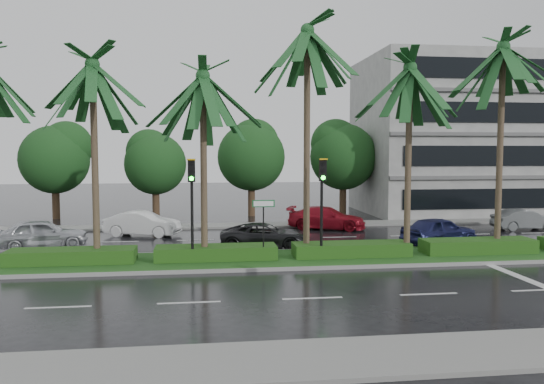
{
  "coord_description": "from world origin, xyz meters",
  "views": [
    {
      "loc": [
        -3.48,
        -21.74,
        4.81
      ],
      "look_at": [
        -0.5,
        1.5,
        3.01
      ],
      "focal_mm": 35.0,
      "sensor_mm": 36.0,
      "label": 1
    }
  ],
  "objects": [
    {
      "name": "ground",
      "position": [
        0.0,
        0.0,
        0.0
      ],
      "size": [
        120.0,
        120.0,
        0.0
      ],
      "primitive_type": "plane",
      "color": "black",
      "rests_on": "ground"
    },
    {
      "name": "near_sidewalk",
      "position": [
        0.0,
        -10.2,
        0.06
      ],
      "size": [
        40.0,
        2.4,
        0.12
      ],
      "primitive_type": "cube",
      "color": "gray",
      "rests_on": "ground"
    },
    {
      "name": "far_sidewalk",
      "position": [
        0.0,
        12.0,
        0.06
      ],
      "size": [
        40.0,
        2.0,
        0.12
      ],
      "primitive_type": "cube",
      "color": "gray",
      "rests_on": "ground"
    },
    {
      "name": "median",
      "position": [
        0.0,
        1.0,
        0.08
      ],
      "size": [
        36.0,
        4.0,
        0.15
      ],
      "color": "gray",
      "rests_on": "ground"
    },
    {
      "name": "hedge",
      "position": [
        0.0,
        1.0,
        0.45
      ],
      "size": [
        35.2,
        1.4,
        0.6
      ],
      "color": "#204914",
      "rests_on": "median"
    },
    {
      "name": "lane_markings",
      "position": [
        3.04,
        -0.43,
        0.01
      ],
      "size": [
        34.0,
        13.06,
        0.01
      ],
      "color": "silver",
      "rests_on": "ground"
    },
    {
      "name": "palm_row",
      "position": [
        -1.25,
        1.02,
        8.16
      ],
      "size": [
        26.3,
        4.2,
        10.68
      ],
      "color": "#413926",
      "rests_on": "median"
    },
    {
      "name": "signal_median_left",
      "position": [
        -4.0,
        0.3,
        3.0
      ],
      "size": [
        0.34,
        0.42,
        4.36
      ],
      "color": "black",
      "rests_on": "median"
    },
    {
      "name": "signal_median_right",
      "position": [
        1.5,
        0.3,
        3.0
      ],
      "size": [
        0.34,
        0.42,
        4.36
      ],
      "color": "black",
      "rests_on": "median"
    },
    {
      "name": "street_sign",
      "position": [
        -1.0,
        0.48,
        2.12
      ],
      "size": [
        0.95,
        0.09,
        2.6
      ],
      "color": "black",
      "rests_on": "median"
    },
    {
      "name": "bg_trees",
      "position": [
        0.46,
        17.59,
        4.51
      ],
      "size": [
        32.82,
        5.03,
        7.27
      ],
      "color": "#3B2E1B",
      "rests_on": "ground"
    },
    {
      "name": "building",
      "position": [
        17.0,
        18.0,
        6.0
      ],
      "size": [
        16.0,
        10.0,
        12.0
      ],
      "primitive_type": "cube",
      "color": "gray",
      "rests_on": "ground"
    },
    {
      "name": "car_silver",
      "position": [
        -11.5,
        5.47,
        0.74
      ],
      "size": [
        2.78,
        4.63,
        1.48
      ],
      "primitive_type": "imported",
      "rotation": [
        0.0,
        0.0,
        1.83
      ],
      "color": "silver",
      "rests_on": "ground"
    },
    {
      "name": "car_white",
      "position": [
        -7.0,
        8.88,
        0.7
      ],
      "size": [
        2.6,
        4.5,
        1.4
      ],
      "primitive_type": "imported",
      "rotation": [
        0.0,
        0.0,
        1.29
      ],
      "color": "white",
      "rests_on": "ground"
    },
    {
      "name": "car_darkgrey",
      "position": [
        -0.5,
        4.26,
        0.61
      ],
      "size": [
        2.72,
        4.69,
        1.23
      ],
      "primitive_type": "imported",
      "rotation": [
        0.0,
        0.0,
        1.41
      ],
      "color": "black",
      "rests_on": "ground"
    },
    {
      "name": "car_red",
      "position": [
        4.0,
        10.1,
        0.69
      ],
      "size": [
        3.52,
        5.16,
        1.39
      ],
      "primitive_type": "imported",
      "rotation": [
        0.0,
        0.0,
        1.2
      ],
      "color": "maroon",
      "rests_on": "ground"
    },
    {
      "name": "car_blue",
      "position": [
        8.5,
        4.0,
        0.73
      ],
      "size": [
        3.22,
        4.59,
        1.45
      ],
      "primitive_type": "imported",
      "rotation": [
        0.0,
        0.0,
        1.97
      ],
      "color": "#191D4C",
      "rests_on": "ground"
    },
    {
      "name": "car_grey",
      "position": [
        15.97,
        8.23,
        0.64
      ],
      "size": [
        1.36,
        3.87,
        1.27
      ],
      "primitive_type": "imported",
      "rotation": [
        0.0,
        0.0,
        1.57
      ],
      "color": "#515455",
      "rests_on": "ground"
    }
  ]
}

